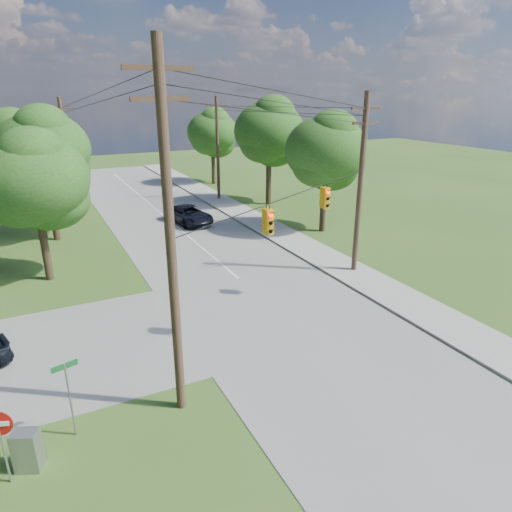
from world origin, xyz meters
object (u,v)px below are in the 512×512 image
car_main_north (189,215)px  pole_ne (360,183)px  pole_north_w (67,157)px  control_cabinet (27,450)px  pole_sw (170,239)px  pole_north_e (218,148)px

car_main_north → pole_ne: bearing=-78.1°
pole_ne → pole_north_w: 26.03m
pole_north_w → control_cabinet: (-4.47, -30.32, -4.47)m
pole_sw → pole_ne: 15.51m
control_cabinet → pole_ne: bearing=48.3°
pole_north_e → pole_sw: bearing=-114.5°
pole_north_e → control_cabinet: 35.73m
pole_sw → car_main_north: (7.85, 22.33, -5.47)m
pole_north_w → control_cabinet: 30.97m
pole_sw → pole_north_e: 32.55m
pole_north_e → car_main_north: 10.19m
pole_north_w → car_main_north: size_ratio=1.90×
pole_sw → pole_north_e: (13.50, 29.60, -1.10)m
pole_ne → control_cabinet: pole_ne is taller
pole_ne → pole_north_w: bearing=122.3°
pole_ne → control_cabinet: 20.73m
pole_ne → control_cabinet: bearing=-155.6°
pole_ne → pole_north_e: bearing=90.0°
pole_north_w → car_main_north: pole_north_w is taller
pole_sw → pole_north_w: size_ratio=1.20×
pole_sw → pole_north_w: bearing=90.8°
pole_sw → control_cabinet: pole_sw is taller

